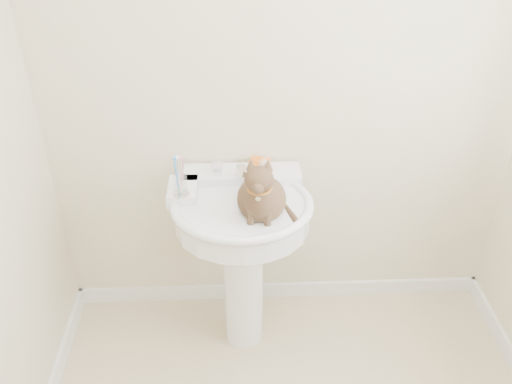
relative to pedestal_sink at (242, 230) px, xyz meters
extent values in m
cube|color=white|center=(0.21, 0.28, -0.64)|extent=(2.20, 0.02, 0.09)
cylinder|color=white|center=(0.00, -0.01, -0.35)|extent=(0.19, 0.19, 0.67)
cylinder|color=white|center=(0.00, -0.01, 0.08)|extent=(0.59, 0.59, 0.13)
ellipsoid|color=white|center=(0.00, -0.01, 0.02)|extent=(0.54, 0.47, 0.21)
torus|color=white|center=(0.00, -0.01, 0.14)|extent=(0.62, 0.62, 0.04)
cube|color=white|center=(0.00, 0.20, 0.16)|extent=(0.55, 0.15, 0.06)
cube|color=white|center=(-0.26, 0.08, 0.16)|extent=(0.13, 0.20, 0.06)
cylinder|color=silver|center=(0.00, 0.16, 0.21)|extent=(0.05, 0.05, 0.05)
cylinder|color=silver|center=(0.00, 0.11, 0.24)|extent=(0.04, 0.04, 0.14)
sphere|color=white|center=(-0.11, 0.18, 0.23)|extent=(0.06, 0.06, 0.06)
sphere|color=white|center=(0.11, 0.18, 0.23)|extent=(0.06, 0.06, 0.06)
cube|color=orange|center=(0.09, 0.25, 0.20)|extent=(0.10, 0.08, 0.03)
cylinder|color=silver|center=(-0.26, 0.01, 0.19)|extent=(0.07, 0.07, 0.01)
cylinder|color=white|center=(-0.26, 0.01, 0.24)|extent=(0.06, 0.06, 0.09)
cylinder|color=#3586E6|center=(-0.27, 0.01, 0.29)|extent=(0.01, 0.01, 0.17)
cylinder|color=white|center=(-0.26, 0.01, 0.29)|extent=(0.01, 0.01, 0.17)
cylinder|color=pink|center=(-0.25, 0.01, 0.29)|extent=(0.01, 0.01, 0.17)
ellipsoid|color=brown|center=(0.08, -0.05, 0.20)|extent=(0.21, 0.24, 0.19)
ellipsoid|color=brown|center=(0.08, -0.14, 0.26)|extent=(0.13, 0.13, 0.17)
ellipsoid|color=brown|center=(0.08, -0.17, 0.37)|extent=(0.12, 0.10, 0.10)
cone|color=brown|center=(0.05, -0.15, 0.42)|extent=(0.04, 0.04, 0.05)
cone|color=brown|center=(0.11, -0.15, 0.42)|extent=(0.04, 0.04, 0.05)
cylinder|color=brown|center=(0.19, -0.03, 0.14)|extent=(0.03, 0.03, 0.22)
torus|color=#975519|center=(0.08, -0.16, 0.32)|extent=(0.10, 0.10, 0.01)
camera|label=1|loc=(-0.02, -1.93, 1.47)|focal=38.00mm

